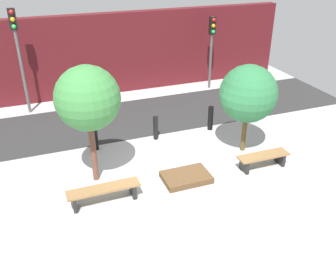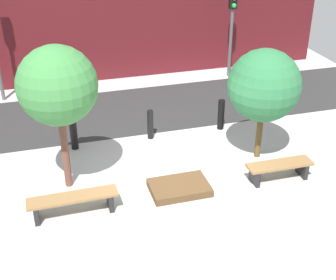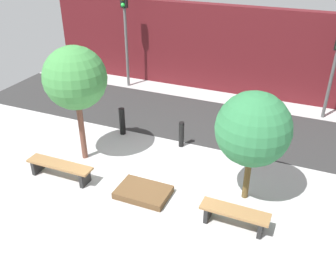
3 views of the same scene
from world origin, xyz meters
name	(u,v)px [view 1 (image 1 of 3)]	position (x,y,z in m)	size (l,w,h in m)	color
ground_plane	(181,172)	(0.00, 0.00, 0.00)	(18.00, 18.00, 0.00)	#ACACAC
road_strip	(140,117)	(0.00, 4.39, 0.01)	(18.00, 3.56, 0.01)	#2C2C2C
building_facade	(118,53)	(0.00, 7.62, 1.80)	(16.20, 0.50, 3.59)	#511419
bench_left	(104,192)	(-2.52, -0.65, 0.35)	(1.99, 0.46, 0.48)	black
bench_right	(263,158)	(2.52, -0.65, 0.33)	(1.66, 0.48, 0.46)	black
planter_bed	(186,177)	(0.00, -0.45, 0.09)	(1.40, 0.96, 0.19)	brown
tree_behind_left_bench	(88,99)	(-2.52, 0.55, 2.60)	(1.80, 1.80, 3.51)	brown
tree_behind_right_bench	(248,94)	(2.52, 0.55, 2.04)	(1.86, 1.86, 2.98)	brown
bollard_far_left	(95,137)	(-2.18, 2.36, 0.48)	(0.20, 0.20, 0.96)	black
bollard_left	(156,128)	(0.00, 2.36, 0.44)	(0.17, 0.17, 0.88)	black
bollard_center	(211,118)	(2.18, 2.36, 0.46)	(0.20, 0.20, 0.93)	black
traffic_light_west	(17,44)	(-4.16, 6.45, 2.85)	(0.28, 0.27, 4.16)	#585858
traffic_light_mid_west	(212,40)	(4.16, 6.45, 2.33)	(0.28, 0.27, 3.35)	#505050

